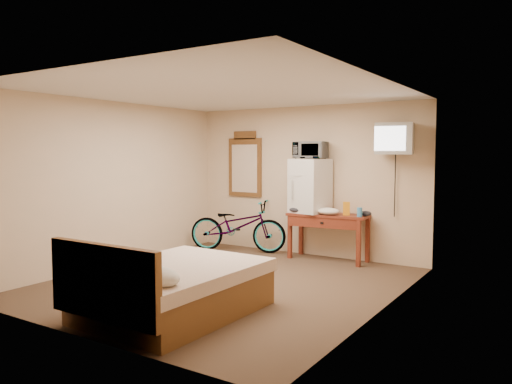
# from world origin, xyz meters

# --- Properties ---
(room) EXTENTS (4.60, 4.64, 2.50)m
(room) POSITION_xyz_m (-0.00, 0.00, 1.25)
(room) COLOR #3E2A1F
(room) RESTS_ON ground
(desk) EXTENTS (1.32, 0.61, 0.75)m
(desk) POSITION_xyz_m (0.54, 2.00, 0.62)
(desk) COLOR maroon
(desk) RESTS_ON floor
(mini_fridge) EXTENTS (0.62, 0.61, 0.87)m
(mini_fridge) POSITION_xyz_m (0.21, 2.03, 1.19)
(mini_fridge) COLOR silver
(mini_fridge) RESTS_ON desk
(microwave) EXTENTS (0.53, 0.39, 0.28)m
(microwave) POSITION_xyz_m (0.21, 2.03, 1.76)
(microwave) COLOR silver
(microwave) RESTS_ON mini_fridge
(snack_bag) EXTENTS (0.12, 0.09, 0.21)m
(snack_bag) POSITION_xyz_m (0.85, 2.03, 0.85)
(snack_bag) COLOR orange
(snack_bag) RESTS_ON desk
(blue_cup) EXTENTS (0.08, 0.08, 0.14)m
(blue_cup) POSITION_xyz_m (1.09, 1.95, 0.82)
(blue_cup) COLOR #3985C2
(blue_cup) RESTS_ON desk
(cloth_cream) EXTENTS (0.36, 0.28, 0.11)m
(cloth_cream) POSITION_xyz_m (0.59, 1.92, 0.81)
(cloth_cream) COLOR white
(cloth_cream) RESTS_ON desk
(cloth_dark_a) EXTENTS (0.28, 0.21, 0.10)m
(cloth_dark_a) POSITION_xyz_m (0.06, 1.88, 0.80)
(cloth_dark_a) COLOR black
(cloth_dark_a) RESTS_ON desk
(cloth_dark_b) EXTENTS (0.18, 0.15, 0.08)m
(cloth_dark_b) POSITION_xyz_m (1.14, 2.09, 0.79)
(cloth_dark_b) COLOR black
(cloth_dark_b) RESTS_ON desk
(crt_television) EXTENTS (0.60, 0.64, 0.46)m
(crt_television) POSITION_xyz_m (1.59, 2.02, 1.92)
(crt_television) COLOR black
(crt_television) RESTS_ON room
(wall_mirror) EXTENTS (0.69, 0.04, 1.18)m
(wall_mirror) POSITION_xyz_m (-1.22, 2.27, 1.50)
(wall_mirror) COLOR brown
(wall_mirror) RESTS_ON room
(bicycle) EXTENTS (1.82, 1.10, 0.90)m
(bicycle) POSITION_xyz_m (-1.09, 1.85, 0.45)
(bicycle) COLOR black
(bicycle) RESTS_ON floor
(bed) EXTENTS (1.44, 1.94, 0.90)m
(bed) POSITION_xyz_m (0.27, -1.38, 0.30)
(bed) COLOR brown
(bed) RESTS_ON floor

